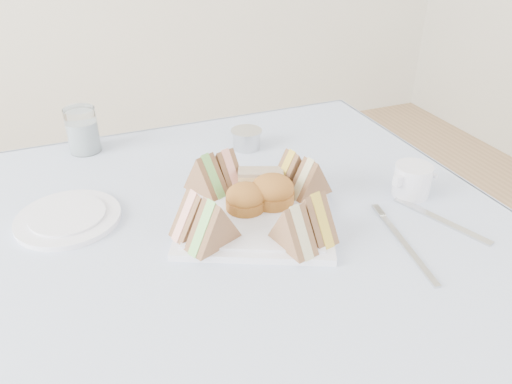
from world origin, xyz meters
name	(u,v)px	position (x,y,z in m)	size (l,w,h in m)	color
tablecloth	(219,259)	(0.00, 0.00, 0.74)	(1.02, 1.02, 0.01)	#B5CAF8
serving_plate	(256,214)	(0.09, 0.08, 0.75)	(0.25, 0.25, 0.01)	white
sandwich_fl_a	(195,211)	(-0.01, 0.06, 0.79)	(0.08, 0.04, 0.07)	#85624B
sandwich_fl_b	(213,223)	(0.00, 0.02, 0.80)	(0.09, 0.04, 0.08)	#85624B
sandwich_fr_a	(314,214)	(0.15, -0.01, 0.80)	(0.08, 0.04, 0.07)	#85624B
sandwich_fr_b	(293,226)	(0.11, -0.03, 0.79)	(0.08, 0.04, 0.07)	#85624B
sandwich_bl_a	(206,173)	(0.04, 0.17, 0.80)	(0.08, 0.04, 0.07)	#85624B
sandwich_bl_b	(225,167)	(0.08, 0.19, 0.79)	(0.08, 0.04, 0.07)	#85624B
sandwich_br_a	(310,177)	(0.20, 0.10, 0.79)	(0.08, 0.04, 0.07)	#85624B
sandwich_br_b	(292,168)	(0.19, 0.14, 0.79)	(0.08, 0.04, 0.07)	#85624B
scone_left	(245,198)	(0.08, 0.09, 0.78)	(0.07, 0.07, 0.05)	#A77028
scone_right	(272,191)	(0.13, 0.09, 0.78)	(0.07, 0.07, 0.05)	#A77028
pastry_slice	(261,180)	(0.13, 0.15, 0.78)	(0.08, 0.03, 0.04)	tan
side_plate	(68,218)	(-0.20, 0.19, 0.75)	(0.17, 0.17, 0.01)	white
water_glass	(82,130)	(-0.15, 0.45, 0.79)	(0.06, 0.06, 0.09)	white
tea_strainer	(247,140)	(0.17, 0.34, 0.76)	(0.07, 0.07, 0.04)	#BBBBBB
knife	(441,220)	(0.37, -0.05, 0.75)	(0.01, 0.18, 0.00)	#BBBBBB
fork	(408,248)	(0.28, -0.09, 0.75)	(0.01, 0.18, 0.00)	#BBBBBB
creamer_jug	(412,180)	(0.38, 0.04, 0.78)	(0.07, 0.07, 0.06)	white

